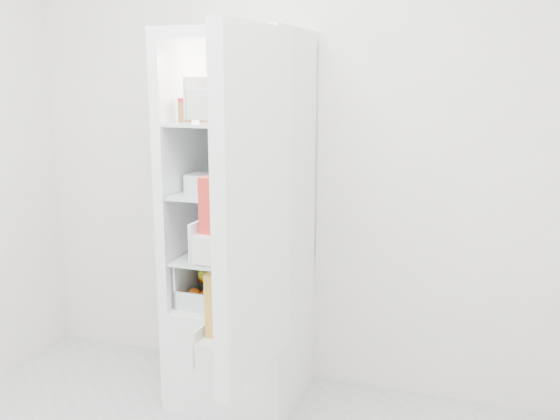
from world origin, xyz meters
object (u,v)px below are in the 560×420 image
at_px(red_cabbage, 259,241).
at_px(fridge_door, 248,213).
at_px(refrigerator, 244,266).
at_px(mushroom_bowl, 230,242).

height_order(red_cabbage, fridge_door, fridge_door).
bearing_deg(red_cabbage, refrigerator, 143.16).
relative_size(red_cabbage, fridge_door, 0.12).
relative_size(refrigerator, mushroom_bowl, 12.65).
relative_size(refrigerator, fridge_door, 1.38).
relative_size(red_cabbage, mushroom_bowl, 1.12).
bearing_deg(refrigerator, mushroom_bowl, 175.04).
bearing_deg(refrigerator, red_cabbage, -36.84).
bearing_deg(mushroom_bowl, red_cabbage, -25.63).
bearing_deg(mushroom_bowl, fridge_door, -60.21).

